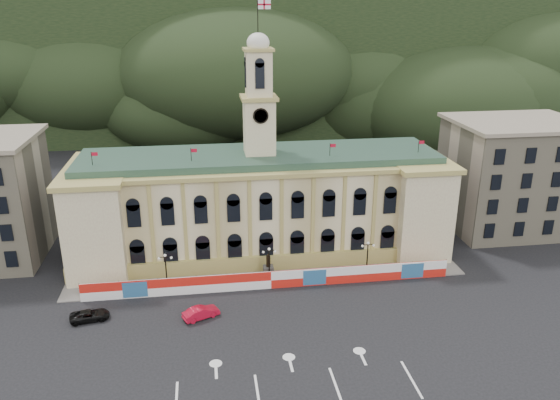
{
  "coord_description": "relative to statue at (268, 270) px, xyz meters",
  "views": [
    {
      "loc": [
        -8.06,
        -50.26,
        36.74
      ],
      "look_at": [
        1.65,
        18.0,
        11.65
      ],
      "focal_mm": 35.0,
      "sensor_mm": 36.0,
      "label": 1
    }
  ],
  "objects": [
    {
      "name": "hoarding_fence",
      "position": [
        0.06,
        -2.93,
        0.06
      ],
      "size": [
        50.0,
        0.44,
        2.5
      ],
      "color": "red",
      "rests_on": "ground"
    },
    {
      "name": "lamp_center",
      "position": [
        0.0,
        -1.0,
        1.89
      ],
      "size": [
        1.96,
        0.44,
        5.15
      ],
      "color": "black",
      "rests_on": "ground"
    },
    {
      "name": "statue",
      "position": [
        0.0,
        0.0,
        0.0
      ],
      "size": [
        1.4,
        1.4,
        3.72
      ],
      "color": "#595651",
      "rests_on": "ground"
    },
    {
      "name": "city_hall",
      "position": [
        0.0,
        9.63,
        6.66
      ],
      "size": [
        56.2,
        17.6,
        37.1
      ],
      "color": "beige",
      "rests_on": "ground"
    },
    {
      "name": "lamp_left",
      "position": [
        -14.0,
        -1.0,
        1.89
      ],
      "size": [
        1.96,
        0.44,
        5.15
      ],
      "color": "black",
      "rests_on": "ground"
    },
    {
      "name": "red_sedan",
      "position": [
        -9.48,
        -9.15,
        -0.44
      ],
      "size": [
        4.98,
        5.73,
        1.5
      ],
      "primitive_type": "imported",
      "rotation": [
        0.0,
        0.0,
        1.99
      ],
      "color": "red",
      "rests_on": "ground"
    },
    {
      "name": "black_suv",
      "position": [
        -22.98,
        -7.72,
        -0.54
      ],
      "size": [
        3.67,
        5.38,
        1.3
      ],
      "primitive_type": "imported",
      "rotation": [
        0.0,
        0.0,
        1.73
      ],
      "color": "black",
      "rests_on": "ground"
    },
    {
      "name": "ground",
      "position": [
        0.0,
        -18.0,
        -1.19
      ],
      "size": [
        260.0,
        260.0,
        0.0
      ],
      "primitive_type": "plane",
      "color": "black",
      "rests_on": "ground"
    },
    {
      "name": "hill_ridge",
      "position": [
        0.03,
        103.99,
        18.3
      ],
      "size": [
        230.0,
        80.0,
        64.0
      ],
      "color": "black",
      "rests_on": "ground"
    },
    {
      "name": "lane_markings",
      "position": [
        0.0,
        -23.0,
        -1.18
      ],
      "size": [
        26.0,
        10.0,
        0.02
      ],
      "primitive_type": null,
      "color": "white",
      "rests_on": "ground"
    },
    {
      "name": "lamp_right",
      "position": [
        14.0,
        -1.0,
        1.89
      ],
      "size": [
        1.96,
        0.44,
        5.15
      ],
      "color": "black",
      "rests_on": "ground"
    },
    {
      "name": "pavement",
      "position": [
        0.0,
        -0.25,
        -1.11
      ],
      "size": [
        56.0,
        5.5,
        0.16
      ],
      "primitive_type": "cube",
      "color": "slate",
      "rests_on": "ground"
    },
    {
      "name": "side_building_right",
      "position": [
        43.0,
        12.93,
        8.14
      ],
      "size": [
        21.0,
        17.0,
        18.6
      ],
      "color": "tan",
      "rests_on": "ground"
    }
  ]
}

